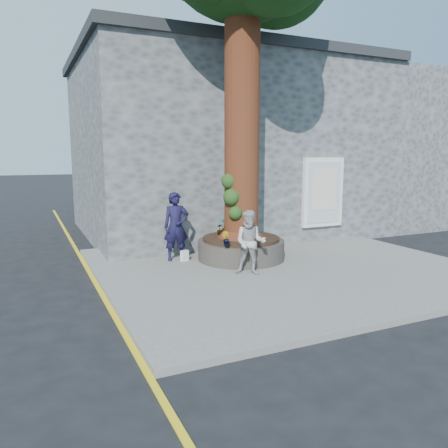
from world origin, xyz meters
name	(u,v)px	position (x,y,z in m)	size (l,w,h in m)	color
ground	(250,287)	(0.00, 0.00, 0.00)	(120.00, 120.00, 0.00)	black
pavement	(283,267)	(1.50, 1.00, 0.06)	(9.00, 8.00, 0.12)	slate
yellow_line	(101,292)	(-3.05, 1.00, 0.00)	(0.10, 30.00, 0.01)	yellow
stone_shop	(220,147)	(2.50, 7.20, 3.16)	(10.30, 8.30, 6.30)	#46494B
neighbour_shop	(379,152)	(10.50, 7.20, 3.00)	(6.00, 8.00, 6.00)	#46494B
planter	(241,248)	(0.80, 2.00, 0.41)	(2.30, 2.30, 0.60)	black
man	(176,227)	(-0.82, 2.60, 1.02)	(0.66, 0.43, 1.81)	black
woman	(250,242)	(0.32, 0.58, 0.88)	(0.73, 0.57, 1.51)	#B4B1AC
shopping_bag	(185,256)	(-0.65, 2.44, 0.26)	(0.20, 0.12, 0.28)	white
plant_a	(224,226)	(0.69, 2.85, 0.91)	(0.20, 0.14, 0.39)	gray
plant_b	(226,239)	(-0.05, 1.15, 0.89)	(0.19, 0.19, 0.35)	gray
plant_c	(220,229)	(0.43, 2.57, 0.87)	(0.16, 0.16, 0.29)	gray
plant_d	(254,225)	(1.65, 2.85, 0.86)	(0.25, 0.22, 0.28)	gray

